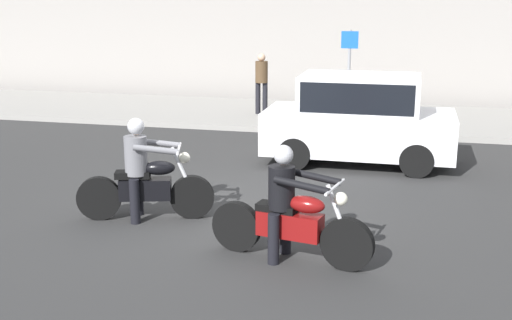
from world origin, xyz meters
TOP-DOWN VIEW (x-y plane):
  - ground_plane at (0.00, 0.00)m, footprint 80.00×80.00m
  - sidewalk_slab at (0.00, 8.00)m, footprint 40.00×4.40m
  - motorcycle_with_rider_black_leather at (1.28, -1.94)m, footprint 2.18×0.78m
  - motorcycle_with_rider_gray at (-1.15, -0.89)m, footprint 2.03×0.84m
  - parked_hatchback_white at (1.70, 3.27)m, footprint 3.74×1.76m
  - street_sign_post at (1.06, 7.47)m, footprint 0.44×0.08m
  - pedestrian_bystander at (-1.32, 7.61)m, footprint 0.34×0.34m

SIDE VIEW (x-z plane):
  - ground_plane at x=0.00m, z-range 0.00..0.00m
  - sidewalk_slab at x=0.00m, z-range 0.00..0.14m
  - motorcycle_with_rider_black_leather at x=1.28m, z-range -0.13..1.38m
  - motorcycle_with_rider_gray at x=-1.15m, z-range -0.14..1.43m
  - parked_hatchback_white at x=1.70m, z-range 0.03..1.83m
  - pedestrian_bystander at x=-1.32m, z-range 0.28..1.94m
  - street_sign_post at x=1.06m, z-range 0.40..2.71m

